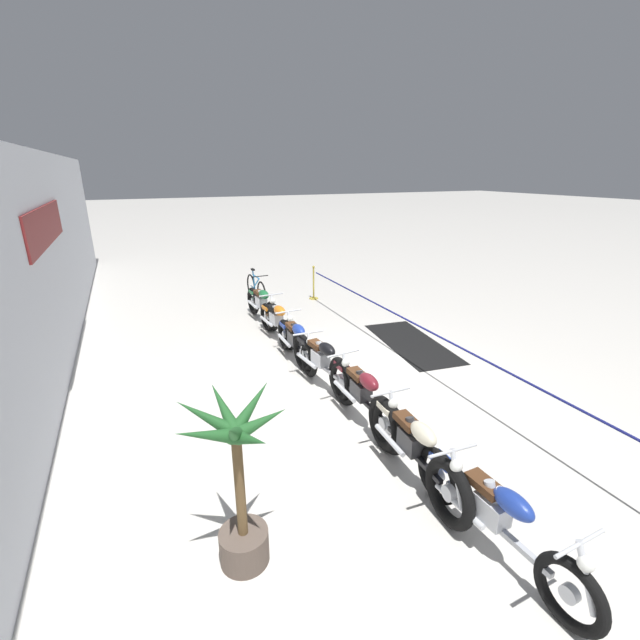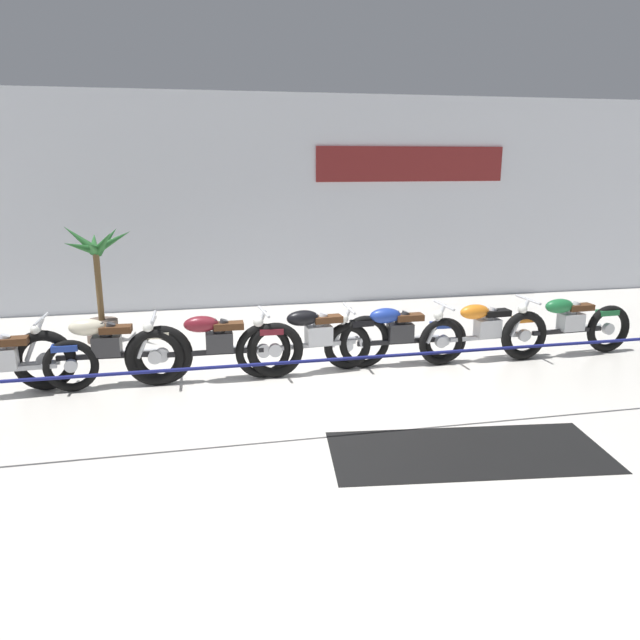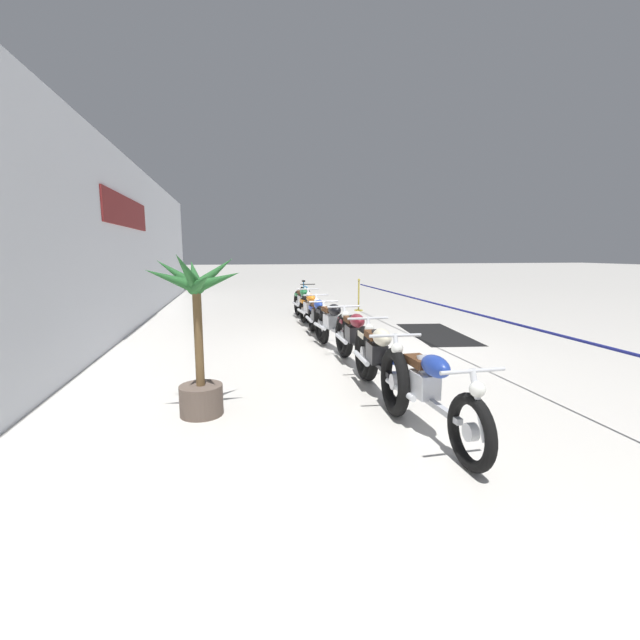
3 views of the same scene
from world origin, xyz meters
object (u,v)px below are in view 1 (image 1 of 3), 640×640
(stanchion_far_left, at_px, (470,360))
(motorcycle_blue_0, at_px, (495,517))
(motorcycle_cream_1, at_px, (413,449))
(stanchion_mid_left, at_px, (314,288))
(motorcycle_maroon_2, at_px, (363,396))
(motorcycle_orange_5, at_px, (277,321))
(motorcycle_green_6, at_px, (262,305))
(motorcycle_black_3, at_px, (322,362))
(floor_banner, at_px, (412,343))
(bicycle, at_px, (256,289))
(potted_palm_left_of_row, at_px, (238,483))
(motorcycle_blue_4, at_px, (296,342))

(stanchion_far_left, bearing_deg, motorcycle_blue_0, 142.52)
(motorcycle_cream_1, bearing_deg, stanchion_mid_left, -14.63)
(motorcycle_blue_0, distance_m, motorcycle_maroon_2, 2.71)
(motorcycle_orange_5, relative_size, motorcycle_green_6, 0.94)
(motorcycle_black_3, height_order, stanchion_mid_left, stanchion_mid_left)
(motorcycle_green_6, height_order, floor_banner, motorcycle_green_6)
(bicycle, xyz_separation_m, potted_palm_left_of_row, (-8.89, 2.70, 0.57))
(motorcycle_cream_1, bearing_deg, floor_banner, -35.69)
(motorcycle_blue_4, distance_m, floor_banner, 2.87)
(stanchion_mid_left, xyz_separation_m, floor_banner, (-4.28, -0.66, -0.35))
(motorcycle_blue_4, relative_size, bicycle, 1.22)
(potted_palm_left_of_row, xyz_separation_m, stanchion_far_left, (1.66, -4.42, -0.23))
(motorcycle_blue_0, relative_size, stanchion_mid_left, 2.27)
(motorcycle_black_3, bearing_deg, motorcycle_blue_4, 2.23)
(stanchion_mid_left, bearing_deg, potted_palm_left_of_row, 152.37)
(motorcycle_orange_5, bearing_deg, floor_banner, -118.61)
(motorcycle_maroon_2, height_order, potted_palm_left_of_row, potted_palm_left_of_row)
(stanchion_far_left, bearing_deg, motorcycle_maroon_2, 87.84)
(motorcycle_black_3, relative_size, motorcycle_orange_5, 1.08)
(stanchion_mid_left, bearing_deg, bicycle, 75.31)
(motorcycle_black_3, xyz_separation_m, motorcycle_green_6, (3.92, -0.04, -0.01))
(motorcycle_blue_4, xyz_separation_m, floor_banner, (-0.17, -2.83, -0.45))
(motorcycle_blue_0, relative_size, motorcycle_black_3, 1.06)
(motorcycle_cream_1, height_order, motorcycle_blue_4, motorcycle_cream_1)
(potted_palm_left_of_row, height_order, stanchion_far_left, potted_palm_left_of_row)
(motorcycle_blue_0, bearing_deg, motorcycle_orange_5, 0.95)
(potted_palm_left_of_row, distance_m, floor_banner, 6.63)
(stanchion_mid_left, bearing_deg, motorcycle_cream_1, 165.37)
(bicycle, bearing_deg, motorcycle_green_6, 168.72)
(motorcycle_maroon_2, distance_m, stanchion_mid_left, 7.02)
(motorcycle_green_6, xyz_separation_m, stanchion_far_left, (-5.38, -2.09, 0.27))
(potted_palm_left_of_row, relative_size, stanchion_mid_left, 1.87)
(motorcycle_maroon_2, height_order, motorcycle_orange_5, motorcycle_maroon_2)
(motorcycle_blue_4, height_order, floor_banner, motorcycle_blue_4)
(potted_palm_left_of_row, height_order, stanchion_mid_left, potted_palm_left_of_row)
(motorcycle_maroon_2, relative_size, floor_banner, 0.84)
(motorcycle_green_6, height_order, stanchion_mid_left, stanchion_mid_left)
(stanchion_far_left, distance_m, floor_banner, 2.69)
(motorcycle_blue_4, height_order, motorcycle_orange_5, motorcycle_orange_5)
(motorcycle_cream_1, xyz_separation_m, stanchion_mid_left, (8.16, -2.13, -0.13))
(motorcycle_maroon_2, height_order, motorcycle_blue_4, motorcycle_maroon_2)
(motorcycle_maroon_2, xyz_separation_m, motorcycle_blue_4, (2.60, 0.12, -0.03))
(motorcycle_maroon_2, relative_size, motorcycle_blue_4, 1.11)
(motorcycle_green_6, xyz_separation_m, stanchion_mid_left, (1.41, -2.09, -0.11))
(motorcycle_black_3, xyz_separation_m, stanchion_far_left, (-1.46, -2.12, 0.25))
(potted_palm_left_of_row, bearing_deg, bicycle, -16.91)
(motorcycle_blue_4, height_order, potted_palm_left_of_row, potted_palm_left_of_row)
(motorcycle_cream_1, height_order, potted_palm_left_of_row, potted_palm_left_of_row)
(motorcycle_blue_4, xyz_separation_m, motorcycle_green_6, (2.70, -0.08, 0.02))
(bicycle, distance_m, potted_palm_left_of_row, 9.31)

